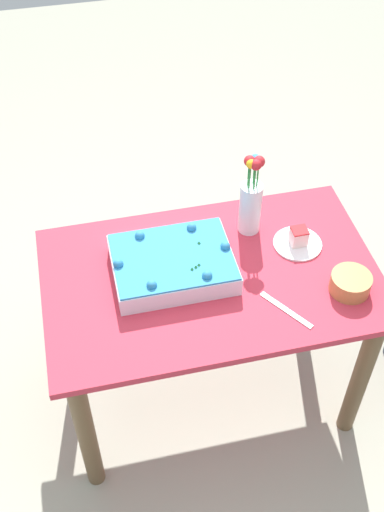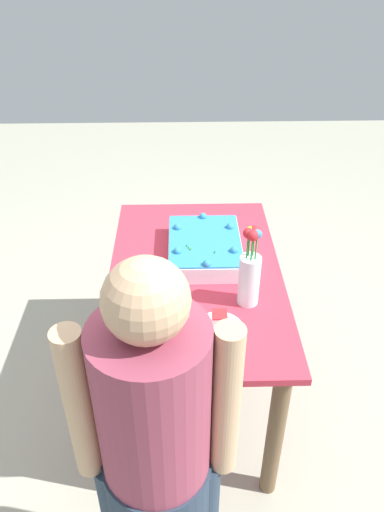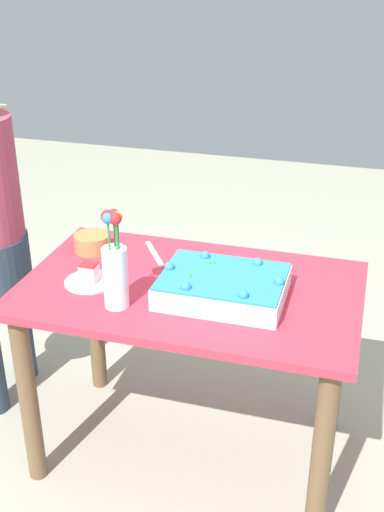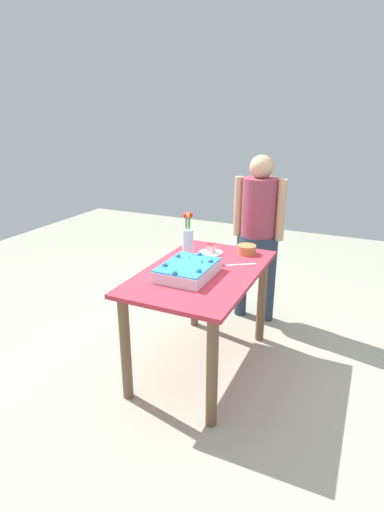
{
  "view_description": "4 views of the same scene",
  "coord_description": "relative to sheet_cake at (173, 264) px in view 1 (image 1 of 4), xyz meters",
  "views": [
    {
      "loc": [
        -0.41,
        -1.51,
        2.53
      ],
      "look_at": [
        -0.08,
        -0.03,
        0.92
      ],
      "focal_mm": 45.0,
      "sensor_mm": 36.0,
      "label": 1
    },
    {
      "loc": [
        1.74,
        -0.06,
        2.09
      ],
      "look_at": [
        -0.05,
        -0.01,
        0.83
      ],
      "focal_mm": 35.0,
      "sensor_mm": 36.0,
      "label": 2
    },
    {
      "loc": [
        -0.58,
        1.96,
        1.9
      ],
      "look_at": [
        -0.02,
        0.04,
        0.92
      ],
      "focal_mm": 45.0,
      "sensor_mm": 36.0,
      "label": 3
    },
    {
      "loc": [
        -2.38,
        -1.02,
        1.81
      ],
      "look_at": [
        -0.08,
        0.04,
        0.9
      ],
      "focal_mm": 28.0,
      "sensor_mm": 36.0,
      "label": 4
    }
  ],
  "objects": [
    {
      "name": "flower_vase",
      "position": [
        0.33,
        0.16,
        0.1
      ],
      "size": [
        0.08,
        0.08,
        0.35
      ],
      "color": "white",
      "rests_on": "dining_table"
    },
    {
      "name": "sheet_cake",
      "position": [
        0.0,
        0.0,
        0.0
      ],
      "size": [
        0.43,
        0.33,
        0.11
      ],
      "color": "white",
      "rests_on": "dining_table"
    },
    {
      "name": "cake_knife",
      "position": [
        0.35,
        -0.26,
        -0.04
      ],
      "size": [
        0.14,
        0.2,
        0.0
      ],
      "primitive_type": "cube",
      "rotation": [
        0.0,
        0.0,
        2.16
      ],
      "color": "silver",
      "rests_on": "dining_table"
    },
    {
      "name": "dining_table",
      "position": [
        0.13,
        -0.05,
        -0.19
      ],
      "size": [
        1.23,
        0.75,
        0.78
      ],
      "color": "#C23042",
      "rests_on": "ground_plane"
    },
    {
      "name": "serving_plate_with_slice",
      "position": [
        0.49,
        0.03,
        -0.02
      ],
      "size": [
        0.19,
        0.19,
        0.08
      ],
      "color": "white",
      "rests_on": "dining_table"
    },
    {
      "name": "fruit_bowl",
      "position": [
        0.6,
        -0.22,
        -0.01
      ],
      "size": [
        0.15,
        0.15,
        0.07
      ],
      "primitive_type": "cylinder",
      "color": "#BA7B44",
      "rests_on": "dining_table"
    },
    {
      "name": "ground_plane",
      "position": [
        0.13,
        -0.05,
        -0.82
      ],
      "size": [
        8.0,
        8.0,
        0.0
      ],
      "primitive_type": "plane",
      "color": "#A4A390"
    }
  ]
}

